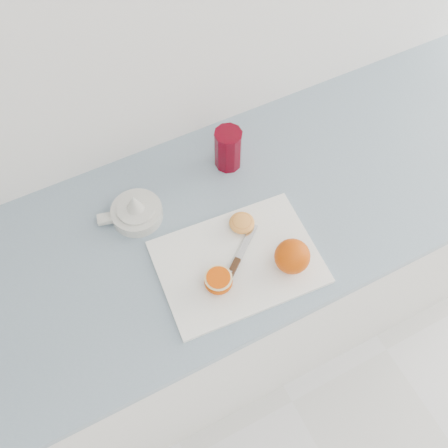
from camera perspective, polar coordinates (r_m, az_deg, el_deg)
name	(u,v)px	position (r m, az deg, el deg)	size (l,w,h in m)	color
counter	(203,297)	(1.67, -2.44, -8.32)	(2.55, 0.64, 0.89)	white
cutting_board	(238,262)	(1.22, 1.62, -4.36)	(0.38, 0.27, 0.01)	white
whole_orange	(292,256)	(1.18, 7.80, -3.70)	(0.09, 0.09, 0.09)	#D66008
half_orange	(218,281)	(1.17, -0.64, -6.53)	(0.07, 0.07, 0.04)	#D66008
squeezed_shell	(242,223)	(1.25, 2.05, 0.15)	(0.06, 0.06, 0.03)	#F8983C
paring_knife	(234,267)	(1.20, 1.15, -4.93)	(0.16, 0.13, 0.01)	#462717
citrus_juicer	(136,211)	(1.29, -10.03, 1.44)	(0.17, 0.13, 0.09)	white
red_tumbler	(228,150)	(1.35, 0.47, 8.47)	(0.08, 0.08, 0.12)	#60000E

